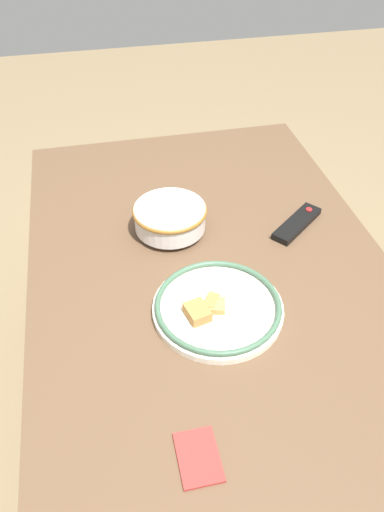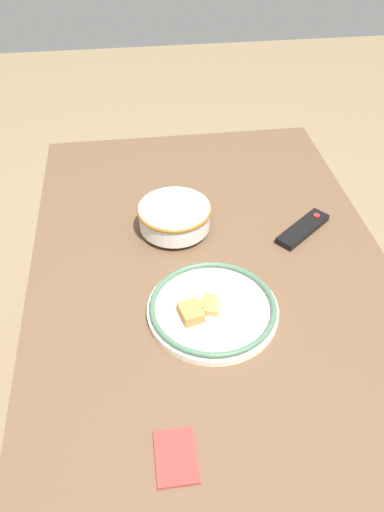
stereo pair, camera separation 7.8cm
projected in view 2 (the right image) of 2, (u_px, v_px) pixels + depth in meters
ground_plane at (208, 430)px, 1.82m from camera, size 8.00×8.00×0.00m
dining_table at (213, 299)px, 1.35m from camera, size 1.56×0.96×0.77m
noodle_bowl at (174, 216)px, 1.42m from camera, size 0.21×0.21×0.08m
food_plate at (212, 308)px, 1.20m from camera, size 0.32×0.32×0.05m
tv_remote at (303, 229)px, 1.44m from camera, size 0.17×0.19×0.02m
folded_napkin at (176, 457)px, 0.94m from camera, size 0.11×0.08×0.01m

